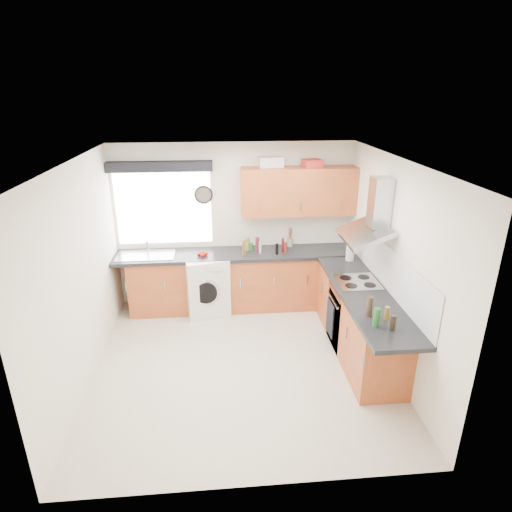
{
  "coord_description": "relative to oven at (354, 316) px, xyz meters",
  "views": [
    {
      "loc": [
        -0.23,
        -4.51,
        3.22
      ],
      "look_at": [
        0.25,
        0.85,
        1.1
      ],
      "focal_mm": 30.0,
      "sensor_mm": 36.0,
      "label": 1
    }
  ],
  "objects": [
    {
      "name": "casserole",
      "position": [
        -0.96,
        1.42,
        1.8
      ],
      "size": [
        0.37,
        0.28,
        0.14
      ],
      "primitive_type": "cube",
      "rotation": [
        0.0,
        0.0,
        0.08
      ],
      "color": "silver",
      "rests_on": "upper_cabinets"
    },
    {
      "name": "bottle_3",
      "position": [
        0.01,
        -0.94,
        0.56
      ],
      "size": [
        0.05,
        0.05,
        0.15
      ],
      "primitive_type": "cylinder",
      "color": "brown",
      "rests_on": "worktop_right"
    },
    {
      "name": "base_cab_corner",
      "position": [
        0.0,
        1.2,
        0.01
      ],
      "size": [
        0.6,
        0.6,
        0.86
      ],
      "primitive_type": "cube",
      "color": "#94421E",
      "rests_on": "ground_plane"
    },
    {
      "name": "jar_7",
      "position": [
        -1.18,
        1.16,
        0.61
      ],
      "size": [
        0.06,
        0.06,
        0.24
      ],
      "primitive_type": "cylinder",
      "color": "#43181F",
      "rests_on": "worktop_back"
    },
    {
      "name": "tomato_cluster",
      "position": [
        -1.99,
        1.11,
        0.52
      ],
      "size": [
        0.14,
        0.14,
        0.06
      ],
      "primitive_type": null,
      "rotation": [
        0.0,
        0.0,
        0.04
      ],
      "color": "#AA1309",
      "rests_on": "worktop_back"
    },
    {
      "name": "jar_3",
      "position": [
        -0.79,
        1.18,
        0.59
      ],
      "size": [
        0.04,
        0.04,
        0.21
      ],
      "primitive_type": "cylinder",
      "color": "#4F1210",
      "rests_on": "worktop_back"
    },
    {
      "name": "storage_box",
      "position": [
        -0.38,
        1.28,
        1.78
      ],
      "size": [
        0.3,
        0.26,
        0.12
      ],
      "primitive_type": "cube",
      "rotation": [
        0.0,
        0.0,
        0.22
      ],
      "color": "#AA251D",
      "rests_on": "upper_cabinets"
    },
    {
      "name": "kitchen_roll",
      "position": [
        0.12,
        0.75,
        0.61
      ],
      "size": [
        0.13,
        0.13,
        0.26
      ],
      "primitive_type": "cylinder",
      "rotation": [
        0.0,
        0.0,
        0.1
      ],
      "color": "silver",
      "rests_on": "worktop_right"
    },
    {
      "name": "base_cab_right",
      "position": [
        0.01,
        -0.15,
        0.01
      ],
      "size": [
        0.58,
        2.1,
        0.86
      ],
      "primitive_type": "cube",
      "color": "#94421E",
      "rests_on": "ground_plane"
    },
    {
      "name": "base_cab_back",
      "position": [
        -1.6,
        1.21,
        0.01
      ],
      "size": [
        3.0,
        0.58,
        0.86
      ],
      "primitive_type": "cube",
      "color": "#94421E",
      "rests_on": "ground_plane"
    },
    {
      "name": "wall_left",
      "position": [
        -3.3,
        -0.3,
        0.82
      ],
      "size": [
        0.02,
        3.6,
        2.5
      ],
      "primitive_type": "cube",
      "color": "silver",
      "rests_on": "ground_plane"
    },
    {
      "name": "upper_cabinets",
      "position": [
        -0.55,
        1.32,
        1.38
      ],
      "size": [
        1.7,
        0.35,
        0.7
      ],
      "primitive_type": "cube",
      "color": "#94421E",
      "rests_on": "wall_back"
    },
    {
      "name": "wall_clock",
      "position": [
        -1.95,
        1.48,
        1.31
      ],
      "size": [
        0.28,
        0.04,
        0.28
      ],
      "primitive_type": "cylinder",
      "rotation": [
        1.57,
        0.0,
        0.0
      ],
      "color": "black",
      "rests_on": "wall_back"
    },
    {
      "name": "wall_right",
      "position": [
        0.3,
        -0.3,
        0.82
      ],
      "size": [
        0.02,
        3.6,
        2.5
      ],
      "primitive_type": "cube",
      "color": "silver",
      "rests_on": "ground_plane"
    },
    {
      "name": "worktop_right",
      "position": [
        0.0,
        -0.3,
        0.46
      ],
      "size": [
        0.62,
        2.42,
        0.05
      ],
      "primitive_type": "cube",
      "color": "black",
      "rests_on": "base_cab_right"
    },
    {
      "name": "bottle_2",
      "position": [
        -0.15,
        -0.85,
        0.6
      ],
      "size": [
        0.07,
        0.07,
        0.23
      ],
      "primitive_type": "cylinder",
      "color": "#37291E",
      "rests_on": "worktop_right"
    },
    {
      "name": "ceiling",
      "position": [
        -1.5,
        -0.3,
        2.08
      ],
      "size": [
        3.6,
        3.6,
        0.02
      ],
      "primitive_type": "cube",
      "color": "white",
      "rests_on": "wall_back"
    },
    {
      "name": "oven",
      "position": [
        0.0,
        0.0,
        0.0
      ],
      "size": [
        0.56,
        0.58,
        0.85
      ],
      "primitive_type": "cube",
      "color": "black",
      "rests_on": "ground_plane"
    },
    {
      "name": "sink",
      "position": [
        -2.83,
        1.2,
        0.52
      ],
      "size": [
        0.84,
        0.46,
        0.1
      ],
      "primitive_type": null,
      "color": "#A7AFB6",
      "rests_on": "worktop_back"
    },
    {
      "name": "jar_5",
      "position": [
        -1.26,
        1.27,
        0.55
      ],
      "size": [
        0.06,
        0.06,
        0.12
      ],
      "primitive_type": "cylinder",
      "color": "#205B28",
      "rests_on": "worktop_back"
    },
    {
      "name": "hob_plate",
      "position": [
        0.0,
        0.0,
        0.49
      ],
      "size": [
        0.52,
        0.52,
        0.01
      ],
      "primitive_type": "cube",
      "color": "#A7AFB6",
      "rests_on": "worktop_right"
    },
    {
      "name": "splashback",
      "position": [
        0.29,
        0.0,
        0.75
      ],
      "size": [
        0.01,
        3.0,
        0.54
      ],
      "primitive_type": "cube",
      "color": "white",
      "rests_on": "wall_right"
    },
    {
      "name": "jar_1",
      "position": [
        -1.38,
        1.07,
        0.6
      ],
      "size": [
        0.04,
        0.04,
        0.23
      ],
      "primitive_type": "cylinder",
      "color": "brown",
      "rests_on": "worktop_back"
    },
    {
      "name": "bottle_1",
      "position": [
        -0.15,
        -1.07,
        0.59
      ],
      "size": [
        0.07,
        0.07,
        0.21
      ],
      "primitive_type": "cylinder",
      "color": "#205A23",
      "rests_on": "worktop_right"
    },
    {
      "name": "worktop_back",
      "position": [
        -1.5,
        1.2,
        0.46
      ],
      "size": [
        3.6,
        0.62,
        0.05
      ],
      "primitive_type": "cube",
      "color": "black",
      "rests_on": "base_cab_back"
    },
    {
      "name": "wall_front",
      "position": [
        -1.5,
        -2.1,
        0.82
      ],
      "size": [
        3.6,
        0.02,
        2.5
      ],
      "primitive_type": "cube",
      "color": "silver",
      "rests_on": "ground_plane"
    },
    {
      "name": "ground_plane",
      "position": [
        -1.5,
        -0.3,
        -0.42
      ],
      "size": [
        3.6,
        3.6,
        0.0
      ],
      "primitive_type": "plane",
      "color": "beige"
    },
    {
      "name": "washing_machine",
      "position": [
        -1.96,
        1.1,
        0.03
      ],
      "size": [
        0.72,
        0.71,
        0.9
      ],
      "primitive_type": "cube",
      "rotation": [
        0.0,
        0.0,
        0.2
      ],
      "color": "silver",
      "rests_on": "ground_plane"
    },
    {
      "name": "jar_0",
      "position": [
        -1.31,
        1.29,
        0.58
      ],
      "size": [
        0.07,
        0.07,
        0.19
      ],
      "primitive_type": "cylinder",
      "color": "olive",
      "rests_on": "worktop_back"
    },
    {
      "name": "bottle_0",
      "position": [
        -0.0,
        -1.15,
        0.57
      ],
      "size": [
        0.06,
        0.06,
        0.16
      ],
      "primitive_type": "cylinder",
      "color": "black",
      "rests_on": "worktop_right"
    },
    {
      "name": "window",
      "position": [
        -2.55,
        1.49,
        1.12
      ],
      "size": [
        1.4,
        0.02,
        1.1
      ],
      "primitive_type": "cube",
      "color": "silver",
      "rests_on": "wall_back"
    },
    {
      "name": "jar_6",
      "position": [
        -0.89,
        1.08,
        0.57
      ],
      "size": [
        0.04,
        0.04,
        0.16
      ],
      "primitive_type": "cylinder",
      "color": "black",
      "rests_on": "worktop_back"
    },
    {
      "name": "window_blind",
      "position": [
        -2.55,
        1.4,
        1.76
      ],
      "size": [
        1.5,
        0.18,
        0.14
      ],
      "primitive_type": "cube",
      "color": "black",
      "rests_on": "wall_back"
    },
    {
      "name": "jar_2",
      "position": [
        -0.76,
        1.11,
        0.57
      ],
      "size": [
        0.05,
        0.05,
        0.17
      ],
      "primitive_type": "cylinder",
      "color": "maroon",
      "rests_on": "worktop_back"
    },
    {
      "name": "wall_back",
      "position": [
        -1.5,
        1.5,
        0.82
      ],
      "size": [
        3.6,
        0.02,
        2.5
      ],
      "primitive_type": "cube",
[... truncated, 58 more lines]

